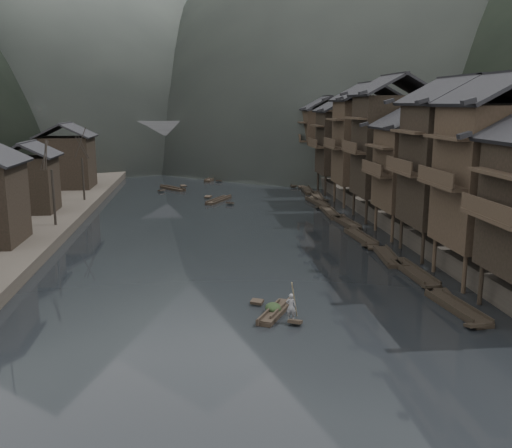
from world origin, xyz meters
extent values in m
plane|color=black|center=(0.00, 0.00, 0.00)|extent=(300.00, 300.00, 0.00)
cube|color=#2D2823|center=(35.00, 40.00, 0.90)|extent=(40.00, 200.00, 1.80)
cylinder|color=black|center=(14.20, -5.60, 1.30)|extent=(0.30, 0.30, 2.90)
cube|color=#2D2319|center=(13.30, -8.00, 5.96)|extent=(1.20, 5.70, 0.25)
cylinder|color=#2D2319|center=(14.20, -3.40, 1.30)|extent=(0.30, 0.30, 2.90)
cylinder|color=#2D2319|center=(14.20, 1.40, 1.30)|extent=(0.30, 0.30, 2.90)
cylinder|color=#2D2319|center=(16.95, -3.40, 1.30)|extent=(0.30, 0.30, 2.90)
cylinder|color=#2D2319|center=(16.95, 1.40, 1.30)|extent=(0.30, 0.30, 2.90)
cube|color=#2D2319|center=(17.30, -1.00, 7.33)|extent=(7.00, 6.00, 9.46)
cube|color=#2D2319|center=(13.30, -1.00, 6.86)|extent=(1.20, 5.70, 0.25)
cylinder|color=black|center=(14.20, 3.60, 1.30)|extent=(0.30, 0.30, 2.90)
cylinder|color=black|center=(14.20, 8.40, 1.30)|extent=(0.30, 0.30, 2.90)
cylinder|color=black|center=(16.95, 3.60, 1.30)|extent=(0.30, 0.30, 2.90)
cylinder|color=black|center=(16.95, 8.40, 1.30)|extent=(0.30, 0.30, 2.90)
cube|color=black|center=(17.30, 6.00, 7.35)|extent=(7.00, 6.00, 9.51)
cube|color=#2D2319|center=(13.30, 6.00, 6.88)|extent=(1.20, 5.70, 0.25)
cylinder|color=#2D2319|center=(14.20, 10.60, 1.30)|extent=(0.30, 0.30, 2.90)
cylinder|color=#2D2319|center=(14.20, 15.40, 1.30)|extent=(0.30, 0.30, 2.90)
cylinder|color=#2D2319|center=(16.95, 10.60, 1.30)|extent=(0.30, 0.30, 2.90)
cylinder|color=#2D2319|center=(16.95, 15.40, 1.30)|extent=(0.30, 0.30, 2.90)
cube|color=#2D2319|center=(17.30, 13.00, 6.28)|extent=(7.00, 6.00, 7.36)
cube|color=#2D2319|center=(13.30, 13.00, 5.91)|extent=(1.20, 5.70, 0.25)
cylinder|color=black|center=(14.20, 18.60, 1.30)|extent=(0.30, 0.30, 2.90)
cylinder|color=black|center=(14.20, 23.40, 1.30)|extent=(0.30, 0.30, 2.90)
cylinder|color=black|center=(16.95, 18.60, 1.30)|extent=(0.30, 0.30, 2.90)
cylinder|color=black|center=(16.95, 23.40, 1.30)|extent=(0.30, 0.30, 2.90)
cube|color=black|center=(17.30, 21.00, 7.78)|extent=(7.00, 6.00, 10.36)
cube|color=#2D2319|center=(13.30, 21.00, 7.26)|extent=(1.20, 5.70, 0.25)
cylinder|color=#2D2319|center=(14.20, 27.60, 1.30)|extent=(0.30, 0.30, 2.90)
cylinder|color=#2D2319|center=(14.20, 32.40, 1.30)|extent=(0.30, 0.30, 2.90)
cylinder|color=#2D2319|center=(16.95, 27.60, 1.30)|extent=(0.30, 0.30, 2.90)
cylinder|color=#2D2319|center=(16.95, 32.40, 1.30)|extent=(0.30, 0.30, 2.90)
cube|color=#2D2319|center=(17.30, 30.00, 7.53)|extent=(7.00, 6.00, 9.87)
cube|color=#2D2319|center=(13.30, 30.00, 7.04)|extent=(1.20, 5.70, 0.25)
cylinder|color=black|center=(14.20, 37.60, 1.30)|extent=(0.30, 0.30, 2.90)
cylinder|color=black|center=(14.20, 42.40, 1.30)|extent=(0.30, 0.30, 2.90)
cylinder|color=black|center=(16.95, 37.60, 1.30)|extent=(0.30, 0.30, 2.90)
cylinder|color=black|center=(16.95, 42.40, 1.30)|extent=(0.30, 0.30, 2.90)
cube|color=black|center=(17.30, 40.00, 6.83)|extent=(7.00, 6.00, 8.45)
cube|color=#2D2319|center=(13.30, 40.00, 6.40)|extent=(1.20, 5.70, 0.25)
cylinder|color=#2D2319|center=(14.20, 49.60, 1.30)|extent=(0.30, 0.30, 2.90)
cylinder|color=#2D2319|center=(14.20, 54.40, 1.30)|extent=(0.30, 0.30, 2.90)
cylinder|color=#2D2319|center=(16.95, 49.60, 1.30)|extent=(0.30, 0.30, 2.90)
cylinder|color=#2D2319|center=(16.95, 54.40, 1.30)|extent=(0.30, 0.30, 2.90)
cube|color=#2D2319|center=(17.30, 52.00, 6.87)|extent=(7.00, 6.00, 8.54)
cube|color=#2D2319|center=(13.30, 52.00, 6.44)|extent=(1.20, 5.70, 0.25)
cube|color=black|center=(-20.50, 24.00, 4.10)|extent=(5.00, 5.00, 5.80)
cube|color=black|center=(-20.50, 42.00, 4.60)|extent=(6.50, 6.50, 6.80)
cylinder|color=black|center=(-17.00, 16.82, 3.81)|extent=(0.24, 0.24, 5.22)
cylinder|color=black|center=(-17.00, 31.13, 3.67)|extent=(0.24, 0.24, 4.94)
cube|color=black|center=(12.34, -6.49, 0.15)|extent=(1.72, 6.00, 0.30)
cube|color=black|center=(12.34, -6.49, 0.33)|extent=(1.76, 5.88, 0.10)
cube|color=black|center=(12.64, -3.67, 0.29)|extent=(1.01, 0.83, 0.32)
cube|color=black|center=(12.04, -9.31, 0.29)|extent=(1.01, 0.83, 0.32)
cube|color=black|center=(12.45, 0.69, 0.15)|extent=(1.34, 6.66, 0.30)
cube|color=black|center=(12.45, 0.69, 0.33)|extent=(1.39, 6.53, 0.10)
cube|color=black|center=(12.56, 3.86, 0.29)|extent=(0.96, 0.85, 0.34)
cube|color=black|center=(12.33, -2.49, 0.29)|extent=(0.96, 0.85, 0.34)
cube|color=black|center=(11.98, 5.31, 0.15)|extent=(1.64, 5.92, 0.30)
cube|color=black|center=(11.98, 5.31, 0.33)|extent=(1.68, 5.81, 0.10)
cube|color=black|center=(11.72, 8.10, 0.29)|extent=(1.00, 0.81, 0.32)
cube|color=black|center=(12.24, 2.52, 0.29)|extent=(1.00, 0.81, 0.32)
cube|color=black|center=(11.74, 11.96, 0.15)|extent=(1.57, 6.24, 0.30)
cube|color=black|center=(11.74, 11.96, 0.33)|extent=(1.62, 6.12, 0.10)
cube|color=black|center=(11.97, 14.91, 0.29)|extent=(0.99, 0.83, 0.33)
cube|color=black|center=(11.51, 9.01, 0.29)|extent=(0.99, 0.83, 0.33)
cube|color=black|center=(12.07, 18.69, 0.15)|extent=(1.72, 6.37, 0.30)
cube|color=black|center=(12.07, 18.69, 0.33)|extent=(1.76, 6.25, 0.10)
cube|color=black|center=(12.37, 21.70, 0.29)|extent=(1.01, 0.87, 0.33)
cube|color=black|center=(11.77, 15.68, 0.29)|extent=(1.01, 0.87, 0.33)
cube|color=black|center=(11.69, 23.77, 0.15)|extent=(1.35, 6.41, 0.30)
cube|color=black|center=(11.69, 23.77, 0.33)|extent=(1.40, 6.28, 0.10)
cube|color=black|center=(11.56, 26.82, 0.29)|extent=(0.97, 0.82, 0.33)
cube|color=black|center=(11.81, 20.72, 0.29)|extent=(0.97, 0.82, 0.33)
cube|color=black|center=(11.72, 31.05, 0.15)|extent=(1.82, 6.99, 0.30)
cube|color=black|center=(11.72, 31.05, 0.33)|extent=(1.86, 6.85, 0.10)
cube|color=black|center=(12.06, 34.35, 0.29)|extent=(1.02, 0.94, 0.35)
cube|color=black|center=(11.37, 27.75, 0.29)|extent=(1.02, 0.94, 0.35)
cube|color=black|center=(12.61, 35.82, 0.15)|extent=(1.84, 7.66, 0.30)
cube|color=black|center=(12.61, 35.82, 0.33)|extent=(1.88, 7.51, 0.10)
cube|color=black|center=(12.25, 39.45, 0.29)|extent=(1.02, 1.02, 0.37)
cube|color=black|center=(12.97, 32.20, 0.29)|extent=(1.02, 1.02, 0.37)
cube|color=black|center=(12.31, 40.82, 0.15)|extent=(1.54, 6.46, 0.30)
cube|color=black|center=(12.31, 40.82, 0.33)|extent=(1.59, 6.34, 0.10)
cube|color=black|center=(12.09, 43.88, 0.29)|extent=(0.99, 0.85, 0.34)
cube|color=black|center=(12.52, 37.76, 0.29)|extent=(0.99, 0.85, 0.34)
cube|color=black|center=(11.24, 48.62, 0.15)|extent=(1.36, 7.57, 0.30)
cube|color=black|center=(11.24, 48.62, 0.33)|extent=(1.41, 7.42, 0.10)
cube|color=black|center=(11.36, 52.23, 0.29)|extent=(0.97, 0.95, 0.36)
cube|color=black|center=(11.11, 45.01, 0.29)|extent=(0.97, 0.95, 0.36)
cube|color=black|center=(12.11, 54.01, 0.15)|extent=(1.60, 5.99, 0.30)
cube|color=black|center=(12.11, 54.01, 0.33)|extent=(1.64, 5.87, 0.10)
cube|color=black|center=(12.35, 56.84, 0.29)|extent=(0.99, 0.81, 0.32)
cube|color=black|center=(11.87, 51.18, 0.29)|extent=(0.99, 0.81, 0.32)
cube|color=black|center=(-0.39, 33.89, 0.15)|extent=(3.57, 5.74, 0.30)
cube|color=black|center=(-0.39, 33.89, 0.33)|extent=(3.56, 5.65, 0.10)
cube|color=black|center=(-1.68, 36.43, 0.29)|extent=(1.09, 1.04, 0.32)
cube|color=black|center=(0.89, 31.36, 0.29)|extent=(1.09, 1.04, 0.32)
cube|color=black|center=(-6.63, 44.76, 0.15)|extent=(3.90, 4.87, 0.30)
cube|color=black|center=(-6.63, 44.76, 0.33)|extent=(3.88, 4.81, 0.10)
cube|color=black|center=(-5.14, 46.82, 0.29)|extent=(1.07, 1.03, 0.31)
cube|color=black|center=(-8.11, 42.70, 0.29)|extent=(1.07, 1.03, 0.31)
cube|color=black|center=(-0.59, 54.43, 0.15)|extent=(2.86, 5.55, 0.30)
cube|color=black|center=(-0.59, 54.43, 0.33)|extent=(2.87, 5.46, 0.10)
cube|color=black|center=(-1.52, 56.92, 0.29)|extent=(1.04, 0.94, 0.31)
cube|color=black|center=(0.33, 51.93, 0.29)|extent=(1.04, 0.94, 0.31)
cube|color=black|center=(-4.10, 73.14, 0.15)|extent=(3.24, 4.38, 0.30)
cube|color=black|center=(-4.10, 73.14, 0.33)|extent=(3.24, 4.33, 0.10)
cube|color=black|center=(-5.24, 74.99, 0.29)|extent=(1.02, 0.93, 0.29)
cube|color=black|center=(-2.95, 71.29, 0.29)|extent=(1.02, 0.93, 0.29)
cube|color=#4C4C4F|center=(0.00, 72.00, 7.20)|extent=(40.00, 6.00, 1.60)
cube|color=#4C4C4F|center=(0.00, 69.30, 8.50)|extent=(40.00, 0.50, 1.00)
cube|color=#4C4C4F|center=(0.00, 74.70, 8.50)|extent=(40.00, 0.50, 1.00)
cube|color=#4C4C4F|center=(-14.00, 72.00, 3.20)|extent=(3.20, 6.00, 6.40)
cube|color=#4C4C4F|center=(-4.50, 72.00, 3.20)|extent=(3.20, 6.00, 6.40)
cube|color=#4C4C4F|center=(4.50, 72.00, 3.20)|extent=(3.20, 6.00, 6.40)
cube|color=#4C4C4F|center=(14.00, 72.00, 3.20)|extent=(3.20, 6.00, 6.40)
cube|color=black|center=(1.38, -6.02, 0.15)|extent=(2.64, 4.00, 0.30)
cube|color=black|center=(1.38, -6.02, 0.33)|extent=(2.65, 3.95, 0.10)
cube|color=black|center=(0.49, -4.30, 0.29)|extent=(0.90, 0.80, 0.28)
cube|color=black|center=(2.28, -7.75, 0.29)|extent=(0.90, 0.80, 0.28)
ellipsoid|color=black|center=(1.29, -5.85, 0.72)|extent=(0.97, 1.27, 0.58)
imported|color=slate|center=(2.09, -7.39, 1.20)|extent=(0.62, 0.45, 1.55)
cylinder|color=#8C7A51|center=(2.29, -7.39, 3.47)|extent=(0.83, 2.46, 2.99)
camera|label=1|loc=(-3.00, -37.47, 12.21)|focal=40.00mm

